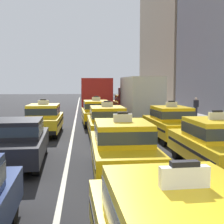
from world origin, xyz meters
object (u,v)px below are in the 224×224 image
(taxi_center_third, at_px, (107,122))
(taxi_left_third, at_px, (44,119))
(box_truck_right_fourth, at_px, (139,97))
(taxi_center_fourth, at_px, (96,112))
(taxi_right_third, at_px, (171,122))
(bus_center_fifth, at_px, (95,94))
(sedan_center_sixth, at_px, (92,99))
(taxi_right_fifth, at_px, (124,103))
(taxi_center_second, at_px, (122,147))
(taxi_right_second, at_px, (215,143))
(sedan_left_second, at_px, (19,140))
(pedestrian_near_crosswalk, at_px, (196,107))

(taxi_center_third, bearing_deg, taxi_left_third, 150.20)
(box_truck_right_fourth, bearing_deg, taxi_center_third, -111.05)
(taxi_center_fourth, distance_m, box_truck_right_fourth, 4.40)
(taxi_right_third, bearing_deg, taxi_center_fourth, 121.07)
(taxi_center_third, bearing_deg, bus_center_fifth, 90.11)
(taxi_center_third, bearing_deg, sedan_center_sixth, 90.02)
(taxi_center_third, relative_size, taxi_right_fifth, 0.99)
(taxi_center_second, height_order, taxi_center_third, same)
(sedan_center_sixth, height_order, taxi_right_third, taxi_right_third)
(taxi_center_second, distance_m, taxi_center_fourth, 11.35)
(taxi_center_third, height_order, taxi_right_fifth, same)
(taxi_right_second, bearing_deg, box_truck_right_fourth, 89.85)
(taxi_left_third, bearing_deg, taxi_center_third, -29.80)
(taxi_center_second, xyz_separation_m, bus_center_fifth, (-0.02, 20.57, 0.94))
(sedan_left_second, xyz_separation_m, taxi_center_third, (3.42, 4.37, 0.03))
(taxi_right_fifth, distance_m, pedestrian_near_crosswalk, 8.20)
(taxi_center_third, height_order, pedestrian_near_crosswalk, taxi_center_third)
(box_truck_right_fourth, xyz_separation_m, pedestrian_near_crosswalk, (4.47, -0.19, -0.84))
(taxi_left_third, xyz_separation_m, box_truck_right_fourth, (6.42, 6.15, 0.90))
(sedan_left_second, distance_m, box_truck_right_fourth, 14.07)
(bus_center_fifth, height_order, taxi_right_fifth, bus_center_fifth)
(box_truck_right_fourth, distance_m, taxi_right_fifth, 6.61)
(sedan_left_second, relative_size, pedestrian_near_crosswalk, 2.78)
(taxi_right_second, xyz_separation_m, pedestrian_near_crosswalk, (4.50, 13.51, 0.07))
(taxi_center_third, xyz_separation_m, pedestrian_near_crosswalk, (7.57, 7.87, 0.07))
(sedan_left_second, bearing_deg, sedan_center_sixth, 83.17)
(taxi_right_third, height_order, pedestrian_near_crosswalk, taxi_right_third)
(taxi_center_fourth, distance_m, bus_center_fifth, 9.27)
(taxi_center_fourth, bearing_deg, box_truck_right_fourth, 37.91)
(taxi_right_second, relative_size, pedestrian_near_crosswalk, 2.92)
(taxi_right_fifth, bearing_deg, taxi_right_third, -89.00)
(sedan_left_second, xyz_separation_m, pedestrian_near_crosswalk, (10.99, 12.24, 0.10))
(taxi_left_third, relative_size, pedestrian_near_crosswalk, 2.91)
(taxi_right_third, height_order, box_truck_right_fourth, box_truck_right_fourth)
(sedan_center_sixth, bearing_deg, taxi_center_second, -90.00)
(taxi_center_second, relative_size, taxi_right_third, 0.99)
(sedan_center_sixth, bearing_deg, bus_center_fifth, -90.11)
(sedan_left_second, height_order, taxi_right_third, taxi_right_third)
(taxi_left_third, relative_size, box_truck_right_fourth, 0.65)
(pedestrian_near_crosswalk, bearing_deg, taxi_left_third, -151.29)
(bus_center_fifth, bearing_deg, taxi_right_second, -81.33)
(taxi_center_fourth, relative_size, box_truck_right_fourth, 0.66)
(sedan_center_sixth, distance_m, taxi_right_second, 29.93)
(sedan_left_second, bearing_deg, bus_center_fifth, 79.88)
(pedestrian_near_crosswalk, bearing_deg, taxi_right_third, -118.38)
(taxi_right_second, height_order, taxi_right_third, same)
(taxi_center_second, bearing_deg, pedestrian_near_crosswalk, 61.23)
(taxi_center_second, distance_m, sedan_center_sixth, 30.06)
(bus_center_fifth, xyz_separation_m, taxi_right_second, (3.09, -20.28, -0.94))
(sedan_left_second, bearing_deg, pedestrian_near_crosswalk, 48.09)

